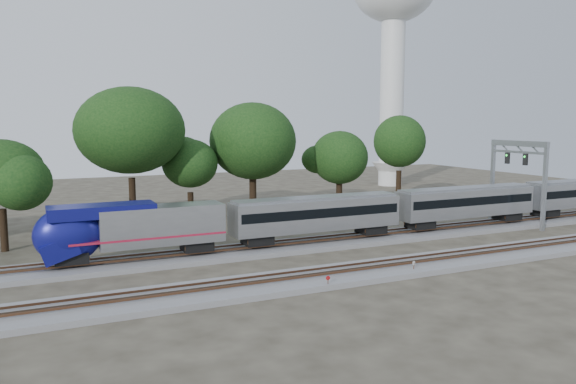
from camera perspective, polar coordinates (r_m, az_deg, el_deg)
name	(u,v)px	position (r m, az deg, el deg)	size (l,w,h in m)	color
ground	(273,270)	(43.55, -1.56, -7.94)	(160.00, 160.00, 0.00)	#383328
track_far	(245,251)	(48.90, -4.37, -6.01)	(160.00, 5.00, 0.73)	slate
track_near	(295,281)	(39.99, 0.74, -9.02)	(160.00, 5.00, 0.73)	slate
train	(467,202)	(61.35, 17.72, -0.93)	(84.45, 2.90, 4.28)	#B7B9BF
switch_stand_red	(328,281)	(38.63, 4.08, -8.99)	(0.31, 0.06, 0.96)	#512D19
switch_stand_white	(414,266)	(43.26, 12.66, -7.33)	(0.31, 0.14, 1.02)	#512D19
switch_lever	(378,279)	(41.16, 9.13, -8.71)	(0.50, 0.30, 0.30)	#512D19
water_tower	(394,12)	(102.46, 10.70, 17.54)	(14.58, 14.58, 40.37)	silver
signal_gantry	(518,164)	(65.88, 22.32, 2.66)	(0.64, 7.62, 9.27)	gray
tree_2	(0,172)	(54.53, -27.21, 1.78)	(7.11, 7.11, 10.02)	black
tree_3	(130,131)	(59.07, -15.74, 6.03)	(10.60, 10.60, 14.95)	black
tree_4	(190,164)	(61.56, -9.95, 2.86)	(6.94, 6.94, 9.78)	black
tree_5	(252,141)	(64.01, -3.63, 5.18)	(9.26, 9.26, 13.06)	black
tree_6	(340,158)	(68.88, 5.26, 3.49)	(7.05, 7.05, 9.94)	black
tree_7	(400,141)	(77.63, 11.27, 5.06)	(8.77, 8.77, 12.36)	black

